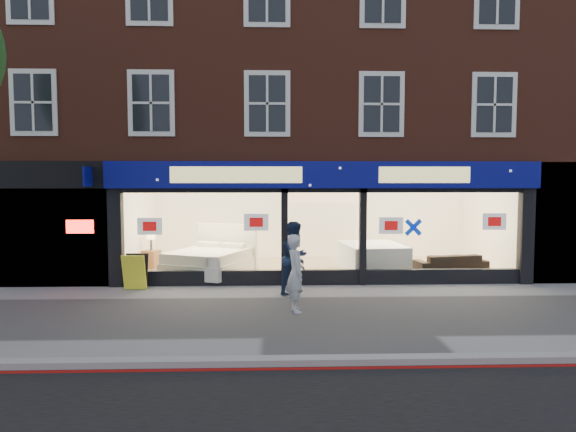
{
  "coord_description": "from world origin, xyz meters",
  "views": [
    {
      "loc": [
        -1.41,
        -10.55,
        2.82
      ],
      "look_at": [
        -0.97,
        2.5,
        1.9
      ],
      "focal_mm": 32.0,
      "sensor_mm": 36.0,
      "label": 1
    }
  ],
  "objects": [
    {
      "name": "ground",
      "position": [
        0.0,
        0.0,
        0.0
      ],
      "size": [
        120.0,
        120.0,
        0.0
      ],
      "primitive_type": "plane",
      "color": "gray",
      "rests_on": "ground"
    },
    {
      "name": "kerb_line",
      "position": [
        0.0,
        -3.1,
        0.01
      ],
      "size": [
        60.0,
        0.1,
        0.01
      ],
      "primitive_type": "cube",
      "color": "#8C0A07",
      "rests_on": "ground"
    },
    {
      "name": "kerb_stone",
      "position": [
        0.0,
        -2.9,
        0.06
      ],
      "size": [
        60.0,
        0.25,
        0.12
      ],
      "primitive_type": "cube",
      "color": "gray",
      "rests_on": "ground"
    },
    {
      "name": "showroom_floor",
      "position": [
        0.0,
        5.25,
        0.05
      ],
      "size": [
        11.0,
        4.5,
        0.1
      ],
      "primitive_type": "cube",
      "color": "tan",
      "rests_on": "ground"
    },
    {
      "name": "building",
      "position": [
        -0.02,
        6.93,
        6.67
      ],
      "size": [
        19.0,
        8.26,
        10.3
      ],
      "color": "brown",
      "rests_on": "ground"
    },
    {
      "name": "display_bed",
      "position": [
        -3.19,
        4.37,
        0.48
      ],
      "size": [
        2.74,
        2.96,
        1.36
      ],
      "rotation": [
        0.0,
        0.0,
        -0.4
      ],
      "color": "silver",
      "rests_on": "showroom_floor"
    },
    {
      "name": "bedside_table",
      "position": [
        -5.1,
        5.24,
        0.38
      ],
      "size": [
        0.56,
        0.56,
        0.55
      ],
      "primitive_type": "cube",
      "rotation": [
        0.0,
        0.0,
        -0.3
      ],
      "color": "brown",
      "rests_on": "showroom_floor"
    },
    {
      "name": "mattress_stack",
      "position": [
        1.6,
        4.42,
        0.51
      ],
      "size": [
        1.87,
        2.25,
        0.82
      ],
      "rotation": [
        0.0,
        0.0,
        0.11
      ],
      "color": "white",
      "rests_on": "showroom_floor"
    },
    {
      "name": "sofa",
      "position": [
        3.73,
        3.9,
        0.4
      ],
      "size": [
        2.15,
        1.1,
        0.6
      ],
      "primitive_type": "imported",
      "rotation": [
        0.0,
        0.0,
        3.29
      ],
      "color": "black",
      "rests_on": "showroom_floor"
    },
    {
      "name": "a_board",
      "position": [
        -4.9,
        2.6,
        0.46
      ],
      "size": [
        0.63,
        0.44,
        0.93
      ],
      "primitive_type": "cube",
      "rotation": [
        0.0,
        0.0,
        -0.09
      ],
      "color": "yellow",
      "rests_on": "ground"
    },
    {
      "name": "pedestrian_grey",
      "position": [
        -0.88,
        0.26,
        0.83
      ],
      "size": [
        0.48,
        0.66,
        1.66
      ],
      "primitive_type": "imported",
      "rotation": [
        0.0,
        0.0,
        1.71
      ],
      "color": "#B7BABF",
      "rests_on": "ground"
    },
    {
      "name": "pedestrian_blue",
      "position": [
        -0.81,
        1.97,
        0.9
      ],
      "size": [
        1.07,
        1.11,
        1.8
      ],
      "primitive_type": "imported",
      "rotation": [
        0.0,
        0.0,
        0.92
      ],
      "color": "#182645",
      "rests_on": "ground"
    }
  ]
}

